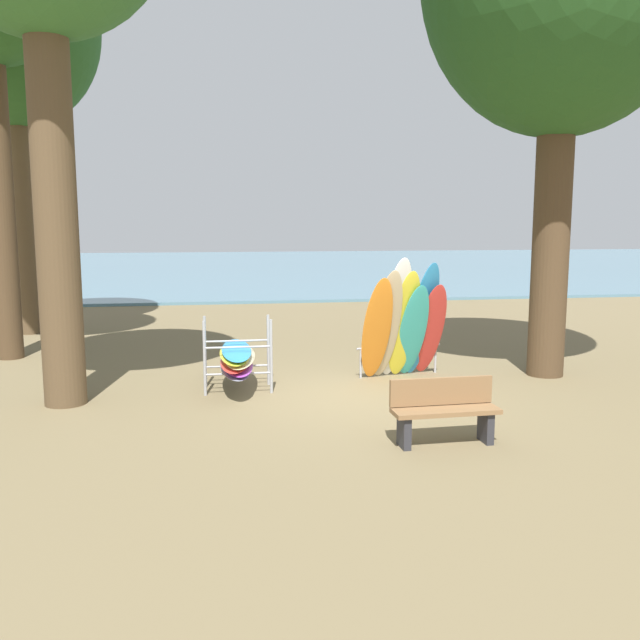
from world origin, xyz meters
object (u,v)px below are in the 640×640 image
object	(u,v)px
tree_far_left_back	(12,29)
board_storage_rack	(237,358)
leaning_board_pile	(404,325)
park_bench	(444,410)

from	to	relation	value
tree_far_left_back	board_storage_rack	bearing A→B (deg)	-53.21
tree_far_left_back	board_storage_rack	size ratio (longest dim) A/B	4.65
leaning_board_pile	park_bench	xyz separation A→B (m)	(-0.45, -3.59, -0.54)
tree_far_left_back	leaning_board_pile	xyz separation A→B (m)	(8.06, -6.40, -6.44)
tree_far_left_back	park_bench	size ratio (longest dim) A/B	7.00
board_storage_rack	park_bench	world-z (taller)	board_storage_rack
board_storage_rack	park_bench	bearing A→B (deg)	-51.69
tree_far_left_back	park_bench	distance (m)	14.38
board_storage_rack	park_bench	distance (m)	4.15
tree_far_left_back	board_storage_rack	distance (m)	10.87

